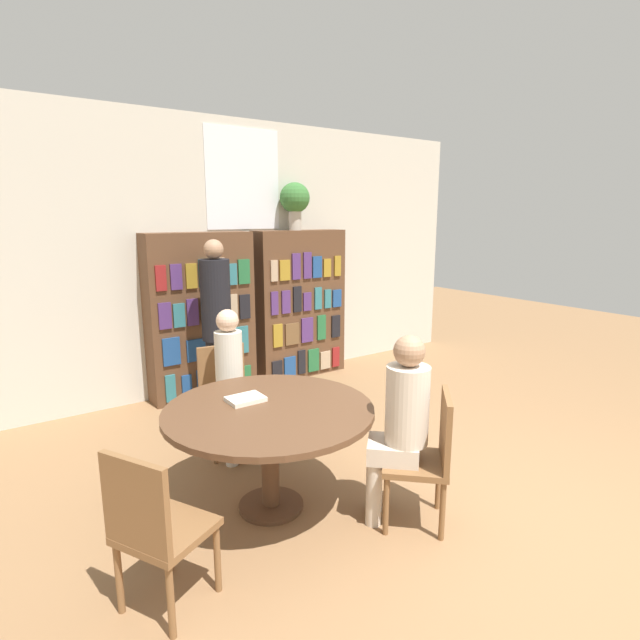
# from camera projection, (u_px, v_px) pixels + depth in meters

# --- Properties ---
(ground_plane) EXTENTS (16.00, 16.00, 0.00)m
(ground_plane) POSITION_uv_depth(u_px,v_px,m) (538.00, 544.00, 3.02)
(ground_plane) COLOR olive
(wall_back) EXTENTS (6.40, 0.07, 3.00)m
(wall_back) POSITION_uv_depth(u_px,v_px,m) (244.00, 255.00, 5.77)
(wall_back) COLOR beige
(wall_back) RESTS_ON ground_plane
(bookshelf_left) EXTENTS (1.15, 0.34, 1.78)m
(bookshelf_left) POSITION_uv_depth(u_px,v_px,m) (201.00, 316.00, 5.38)
(bookshelf_left) COLOR brown
(bookshelf_left) RESTS_ON ground_plane
(bookshelf_right) EXTENTS (1.15, 0.34, 1.78)m
(bookshelf_right) POSITION_uv_depth(u_px,v_px,m) (300.00, 304.00, 6.10)
(bookshelf_right) COLOR brown
(bookshelf_right) RESTS_ON ground_plane
(flower_vase) EXTENTS (0.35, 0.35, 0.55)m
(flower_vase) POSITION_uv_depth(u_px,v_px,m) (295.00, 200.00, 5.82)
(flower_vase) COLOR #B7AD9E
(flower_vase) RESTS_ON bookshelf_right
(reading_table) EXTENTS (1.38, 1.38, 0.72)m
(reading_table) POSITION_uv_depth(u_px,v_px,m) (269.00, 422.00, 3.28)
(reading_table) COLOR brown
(reading_table) RESTS_ON ground_plane
(chair_near_camera) EXTENTS (0.54, 0.54, 0.88)m
(chair_near_camera) POSITION_uv_depth(u_px,v_px,m) (154.00, 525.00, 2.41)
(chair_near_camera) COLOR brown
(chair_near_camera) RESTS_ON ground_plane
(chair_left_side) EXTENTS (0.45, 0.45, 0.88)m
(chair_left_side) POSITION_uv_depth(u_px,v_px,m) (226.00, 393.00, 4.20)
(chair_left_side) COLOR brown
(chair_left_side) RESTS_ON ground_plane
(chair_far_side) EXTENTS (0.57, 0.57, 0.88)m
(chair_far_side) POSITION_uv_depth(u_px,v_px,m) (428.00, 453.00, 3.15)
(chair_far_side) COLOR brown
(chair_far_side) RESTS_ON ground_plane
(seated_reader_left) EXTENTS (0.27, 0.36, 1.23)m
(seated_reader_left) POSITION_uv_depth(u_px,v_px,m) (231.00, 378.00, 4.00)
(seated_reader_left) COLOR beige
(seated_reader_left) RESTS_ON ground_plane
(seated_reader_right) EXTENTS (0.42, 0.42, 1.24)m
(seated_reader_right) POSITION_uv_depth(u_px,v_px,m) (400.00, 418.00, 3.13)
(seated_reader_right) COLOR beige
(seated_reader_right) RESTS_ON ground_plane
(librarian_standing) EXTENTS (0.29, 0.56, 1.73)m
(librarian_standing) POSITION_uv_depth(u_px,v_px,m) (216.00, 308.00, 4.93)
(librarian_standing) COLOR black
(librarian_standing) RESTS_ON ground_plane
(open_book_on_table) EXTENTS (0.24, 0.18, 0.03)m
(open_book_on_table) POSITION_uv_depth(u_px,v_px,m) (246.00, 399.00, 3.36)
(open_book_on_table) COLOR silver
(open_book_on_table) RESTS_ON reading_table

